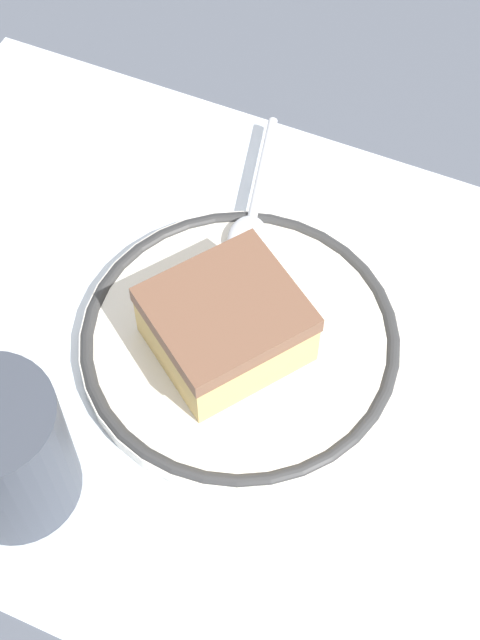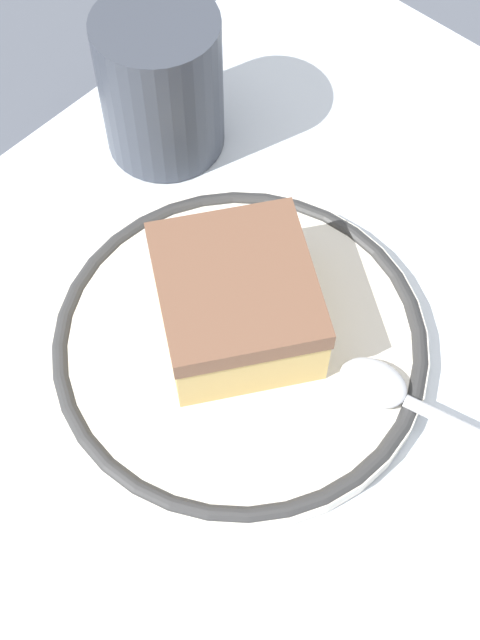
# 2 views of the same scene
# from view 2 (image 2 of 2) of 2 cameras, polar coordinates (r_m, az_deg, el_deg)

# --- Properties ---
(ground_plane) EXTENTS (2.40, 2.40, 0.00)m
(ground_plane) POSITION_cam_2_polar(r_m,az_deg,el_deg) (0.47, -0.23, -1.01)
(ground_plane) COLOR #4C515B
(placemat) EXTENTS (0.55, 0.39, 0.00)m
(placemat) POSITION_cam_2_polar(r_m,az_deg,el_deg) (0.47, -0.23, -0.97)
(placemat) COLOR silver
(placemat) RESTS_ON ground_plane
(plate) EXTENTS (0.20, 0.20, 0.01)m
(plate) POSITION_cam_2_polar(r_m,az_deg,el_deg) (0.46, 0.00, -1.53)
(plate) COLOR silver
(plate) RESTS_ON placemat
(cake_slice) EXTENTS (0.11, 0.11, 0.04)m
(cake_slice) POSITION_cam_2_polar(r_m,az_deg,el_deg) (0.44, -0.06, 1.55)
(cake_slice) COLOR #DBB76B
(cake_slice) RESTS_ON plate
(spoon) EXTENTS (0.05, 0.13, 0.01)m
(spoon) POSITION_cam_2_polar(r_m,az_deg,el_deg) (0.44, 10.87, -5.14)
(spoon) COLOR silver
(spoon) RESTS_ON plate
(cup) EXTENTS (0.07, 0.07, 0.09)m
(cup) POSITION_cam_2_polar(r_m,az_deg,el_deg) (0.52, -5.23, 14.81)
(cup) COLOR #383D47
(cup) RESTS_ON placemat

